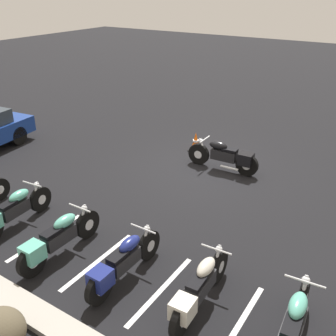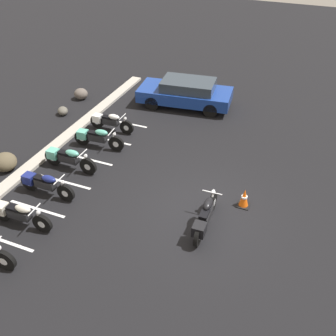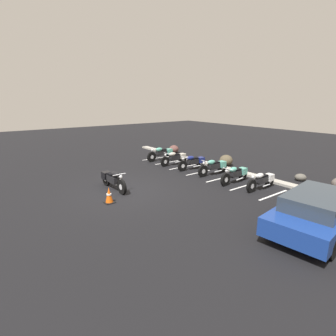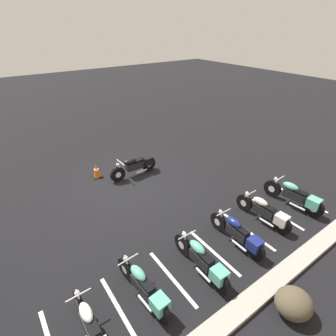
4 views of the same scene
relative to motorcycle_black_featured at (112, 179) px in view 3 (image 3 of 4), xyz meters
The scene contains 21 objects.
ground 0.82m from the motorcycle_black_featured, 27.61° to the left, with size 60.00×60.00×0.00m, color black.
motorcycle_black_featured is the anchor object (origin of this frame).
parked_bike_0 6.47m from the motorcycle_black_featured, 123.67° to the left, with size 0.64×2.27×0.89m.
parked_bike_1 5.64m from the motorcycle_black_featured, 110.56° to the left, with size 0.59×2.11×0.83m.
parked_bike_2 5.49m from the motorcycle_black_featured, 94.76° to the left, with size 0.59×2.11×0.83m.
parked_bike_3 5.72m from the motorcycle_black_featured, 78.81° to the left, with size 0.61×2.16×0.85m.
parked_bike_4 6.07m from the motorcycle_black_featured, 62.70° to the left, with size 0.59×2.12×0.83m.
parked_bike_5 6.97m from the motorcycle_black_featured, 53.24° to the left, with size 0.57×2.02×0.80m.
car_blue 8.32m from the motorcycle_black_featured, 24.17° to the left, with size 2.29×4.48×1.29m.
concrete_curb 6.99m from the motorcycle_black_featured, 85.12° to the left, with size 18.00×0.50×0.12m, color #A8A399.
landscape_rock_0 9.47m from the motorcycle_black_featured, 60.85° to the left, with size 0.56×0.45×0.37m, color #57544C.
landscape_rock_2 9.11m from the motorcycle_black_featured, 123.72° to the left, with size 0.68×0.73×0.60m, color brown.
landscape_rock_3 7.67m from the motorcycle_black_featured, 88.74° to the left, with size 0.81×0.84×0.69m, color brown.
traffic_cone 1.72m from the motorcycle_black_featured, 29.62° to the right, with size 0.40×0.40×0.65m.
stall_line_0 6.81m from the motorcycle_black_featured, 129.09° to the left, with size 0.10×2.10×0.00m, color white.
stall_line_1 5.96m from the motorcycle_black_featured, 117.46° to the left, with size 0.10×2.10×0.00m, color white.
stall_line_2 5.43m from the motorcycle_black_featured, 102.78° to the left, with size 0.10×2.10×0.00m, color white.
stall_line_3 5.31m from the motorcycle_black_featured, 86.23° to the left, with size 0.10×2.10×0.00m, color white.
stall_line_4 5.62m from the motorcycle_black_featured, 70.26° to the left, with size 0.10×2.10×0.00m, color white.
stall_line_5 6.31m from the motorcycle_black_featured, 56.91° to the left, with size 0.10×2.10×0.00m, color white.
stall_line_6 7.27m from the motorcycle_black_featured, 46.64° to the left, with size 0.10×2.10×0.00m, color white.
Camera 3 is at (10.26, -5.18, 4.03)m, focal length 28.00 mm.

